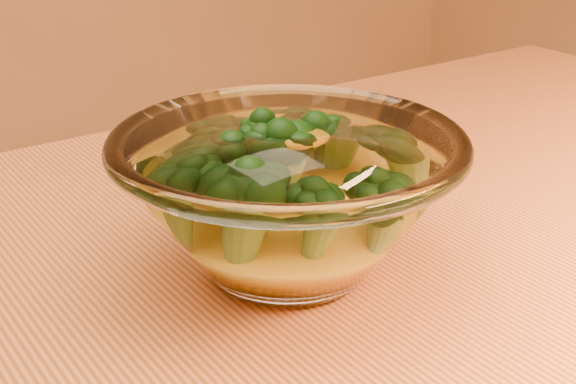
{
  "coord_description": "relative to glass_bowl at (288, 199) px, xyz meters",
  "views": [
    {
      "loc": [
        -0.33,
        -0.33,
        1.02
      ],
      "look_at": [
        -0.05,
        0.06,
        0.81
      ],
      "focal_mm": 50.0,
      "sensor_mm": 36.0,
      "label": 1
    }
  ],
  "objects": [
    {
      "name": "broccoli_heap",
      "position": [
        -0.0,
        0.01,
        0.01
      ],
      "size": [
        0.17,
        0.15,
        0.07
      ],
      "color": "black",
      "rests_on": "cheese_sauce"
    },
    {
      "name": "cheese_sauce",
      "position": [
        -0.0,
        0.0,
        -0.02
      ],
      "size": [
        0.13,
        0.13,
        0.04
      ],
      "primitive_type": "ellipsoid",
      "color": "yellow",
      "rests_on": "glass_bowl"
    },
    {
      "name": "glass_bowl",
      "position": [
        0.0,
        0.0,
        0.0
      ],
      "size": [
        0.23,
        0.23,
        0.1
      ],
      "color": "white",
      "rests_on": "table"
    }
  ]
}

